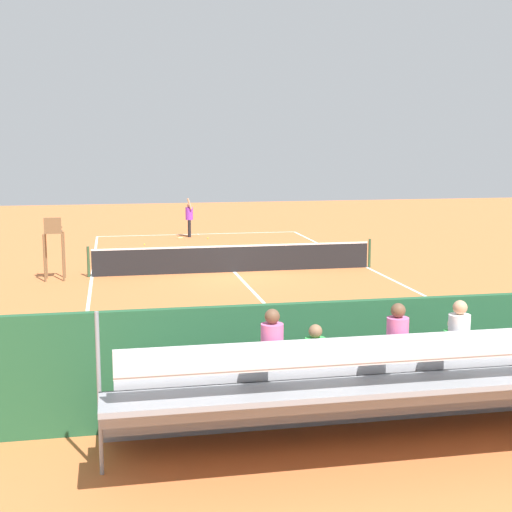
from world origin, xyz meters
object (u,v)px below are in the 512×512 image
(tennis_ball_far, at_px, (144,244))
(bleacher_stand, at_px, (403,384))
(equipment_bag, at_px, (437,386))
(tennis_net, at_px, (234,258))
(tennis_player, at_px, (189,216))
(umpire_chair, at_px, (54,242))
(tennis_racket, at_px, (180,238))
(courtside_bench, at_px, (510,359))
(tennis_ball_near, at_px, (208,238))

(tennis_ball_far, bearing_deg, bleacher_stand, 97.12)
(bleacher_stand, bearing_deg, equipment_bag, -127.61)
(tennis_net, distance_m, tennis_player, 10.03)
(umpire_chair, bearing_deg, tennis_player, -118.63)
(tennis_player, xyz_separation_m, tennis_racket, (0.50, 0.37, -1.00))
(courtside_bench, height_order, tennis_ball_far, courtside_bench)
(bleacher_stand, relative_size, umpire_chair, 4.23)
(courtside_bench, xyz_separation_m, tennis_racket, (4.12, -22.91, -0.54))
(tennis_racket, bearing_deg, tennis_ball_far, 49.16)
(courtside_bench, bearing_deg, tennis_ball_near, -82.79)
(tennis_racket, bearing_deg, equipment_bag, 96.43)
(tennis_net, height_order, umpire_chair, umpire_chair)
(umpire_chair, xyz_separation_m, tennis_player, (-5.65, -10.35, -0.30))
(tennis_player, xyz_separation_m, tennis_ball_near, (-0.79, 0.86, -0.98))
(bleacher_stand, xyz_separation_m, tennis_ball_far, (2.87, -22.94, -0.96))
(tennis_racket, bearing_deg, tennis_player, -143.53)
(umpire_chair, relative_size, tennis_ball_near, 32.42)
(tennis_net, xyz_separation_m, equipment_bag, (-1.55, 13.40, -0.32))
(equipment_bag, distance_m, tennis_ball_far, 21.41)
(courtside_bench, bearing_deg, umpire_chair, -54.33)
(tennis_net, relative_size, umpire_chair, 4.81)
(equipment_bag, height_order, tennis_ball_near, equipment_bag)
(tennis_racket, height_order, tennis_ball_near, tennis_ball_near)
(equipment_bag, height_order, tennis_player, tennis_player)
(tennis_net, height_order, tennis_racket, tennis_net)
(bleacher_stand, height_order, tennis_ball_far, bleacher_stand)
(bleacher_stand, distance_m, courtside_bench, 3.75)
(umpire_chair, distance_m, tennis_ball_far, 8.67)
(equipment_bag, distance_m, tennis_ball_near, 22.58)
(tennis_racket, xyz_separation_m, tennis_ball_near, (-1.29, 0.49, 0.02))
(courtside_bench, bearing_deg, bleacher_stand, 34.71)
(courtside_bench, bearing_deg, tennis_racket, -79.80)
(bleacher_stand, bearing_deg, tennis_racket, -87.58)
(tennis_net, height_order, courtside_bench, tennis_net)
(bleacher_stand, relative_size, equipment_bag, 10.07)
(bleacher_stand, distance_m, tennis_racket, 25.07)
(tennis_player, bearing_deg, umpire_chair, 61.37)
(courtside_bench, distance_m, tennis_player, 23.56)
(umpire_chair, height_order, tennis_ball_near, umpire_chair)
(bleacher_stand, bearing_deg, tennis_ball_far, -82.88)
(courtside_bench, height_order, tennis_ball_near, courtside_bench)
(courtside_bench, relative_size, tennis_ball_far, 27.27)
(equipment_bag, xyz_separation_m, tennis_ball_far, (4.40, -20.95, -0.15))
(tennis_net, bearing_deg, equipment_bag, 96.60)
(tennis_player, height_order, tennis_ball_near, tennis_player)
(courtside_bench, bearing_deg, tennis_ball_far, -74.11)
(tennis_net, distance_m, tennis_racket, 9.71)
(tennis_net, relative_size, bleacher_stand, 1.14)
(tennis_ball_near, xyz_separation_m, tennis_ball_far, (3.09, 1.59, 0.00))
(umpire_chair, bearing_deg, tennis_ball_near, -124.16)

